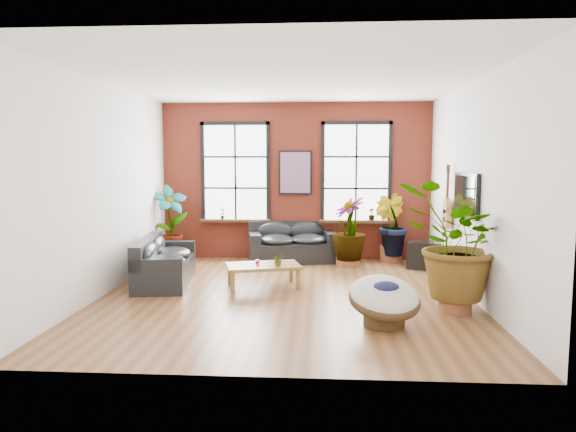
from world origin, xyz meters
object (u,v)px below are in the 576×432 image
papasan_chair (384,299)px  sofa_back (292,243)px  coffee_table (263,267)px  sofa_left (163,262)px

papasan_chair → sofa_back: bearing=96.3°
sofa_back → coffee_table: (-0.37, -2.43, -0.03)m
sofa_back → coffee_table: size_ratio=1.44×
sofa_back → coffee_table: sofa_back is taller
sofa_left → sofa_back: bearing=-53.6°
papasan_chair → coffee_table: bearing=120.5°
sofa_back → papasan_chair: size_ratio=1.77×
sofa_left → papasan_chair: size_ratio=1.88×
coffee_table → sofa_back: bearing=66.1°
sofa_back → coffee_table: 2.46m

